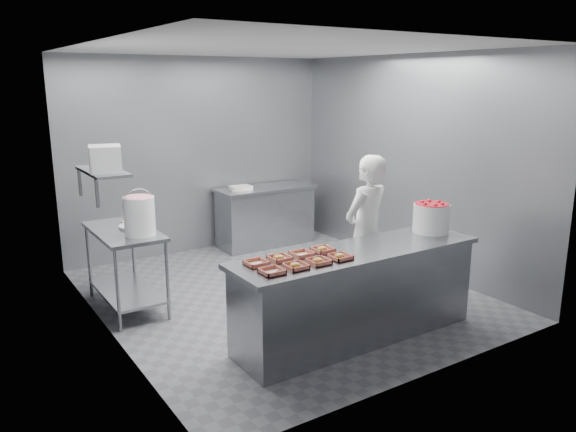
# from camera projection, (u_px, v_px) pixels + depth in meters

# --- Properties ---
(floor) EXTENTS (4.50, 4.50, 0.00)m
(floor) POSITION_uv_depth(u_px,v_px,m) (282.00, 294.00, 6.64)
(floor) COLOR #4C4C51
(floor) RESTS_ON ground
(ceiling) EXTENTS (4.50, 4.50, 0.00)m
(ceiling) POSITION_uv_depth(u_px,v_px,m) (282.00, 48.00, 5.98)
(ceiling) COLOR white
(ceiling) RESTS_ON wall_back
(wall_back) EXTENTS (4.00, 0.04, 2.80)m
(wall_back) POSITION_uv_depth(u_px,v_px,m) (199.00, 156.00, 8.14)
(wall_back) COLOR slate
(wall_back) RESTS_ON ground
(wall_left) EXTENTS (0.04, 4.50, 2.80)m
(wall_left) POSITION_uv_depth(u_px,v_px,m) (102.00, 197.00, 5.25)
(wall_left) COLOR slate
(wall_left) RESTS_ON ground
(wall_right) EXTENTS (0.04, 4.50, 2.80)m
(wall_right) POSITION_uv_depth(u_px,v_px,m) (410.00, 164.00, 7.37)
(wall_right) COLOR slate
(wall_right) RESTS_ON ground
(service_counter) EXTENTS (2.60, 0.70, 0.90)m
(service_counter) POSITION_uv_depth(u_px,v_px,m) (357.00, 294.00, 5.43)
(service_counter) COLOR slate
(service_counter) RESTS_ON ground
(prep_table) EXTENTS (0.60, 1.20, 0.90)m
(prep_table) POSITION_uv_depth(u_px,v_px,m) (125.00, 257.00, 6.12)
(prep_table) COLOR slate
(prep_table) RESTS_ON ground
(back_counter) EXTENTS (1.50, 0.60, 0.90)m
(back_counter) POSITION_uv_depth(u_px,v_px,m) (265.00, 216.00, 8.56)
(back_counter) COLOR slate
(back_counter) RESTS_ON ground
(wall_shelf) EXTENTS (0.35, 0.90, 0.03)m
(wall_shelf) POSITION_uv_depth(u_px,v_px,m) (103.00, 171.00, 5.80)
(wall_shelf) COLOR slate
(wall_shelf) RESTS_ON wall_left
(tray_0) EXTENTS (0.19, 0.18, 0.04)m
(tray_0) POSITION_uv_depth(u_px,v_px,m) (272.00, 271.00, 4.67)
(tray_0) COLOR tan
(tray_0) RESTS_ON service_counter
(tray_1) EXTENTS (0.19, 0.18, 0.06)m
(tray_1) POSITION_uv_depth(u_px,v_px,m) (296.00, 266.00, 4.79)
(tray_1) COLOR tan
(tray_1) RESTS_ON service_counter
(tray_2) EXTENTS (0.19, 0.18, 0.06)m
(tray_2) POSITION_uv_depth(u_px,v_px,m) (318.00, 261.00, 4.92)
(tray_2) COLOR tan
(tray_2) RESTS_ON service_counter
(tray_3) EXTENTS (0.19, 0.18, 0.06)m
(tray_3) POSITION_uv_depth(u_px,v_px,m) (340.00, 257.00, 5.04)
(tray_3) COLOR tan
(tray_3) RESTS_ON service_counter
(tray_4) EXTENTS (0.19, 0.18, 0.04)m
(tray_4) POSITION_uv_depth(u_px,v_px,m) (256.00, 263.00, 4.88)
(tray_4) COLOR tan
(tray_4) RESTS_ON service_counter
(tray_5) EXTENTS (0.19, 0.18, 0.06)m
(tray_5) POSITION_uv_depth(u_px,v_px,m) (279.00, 258.00, 5.00)
(tray_5) COLOR tan
(tray_5) RESTS_ON service_counter
(tray_6) EXTENTS (0.19, 0.18, 0.04)m
(tray_6) POSITION_uv_depth(u_px,v_px,m) (302.00, 254.00, 5.13)
(tray_6) COLOR tan
(tray_6) RESTS_ON service_counter
(tray_7) EXTENTS (0.19, 0.18, 0.06)m
(tray_7) POSITION_uv_depth(u_px,v_px,m) (323.00, 249.00, 5.26)
(tray_7) COLOR tan
(tray_7) RESTS_ON service_counter
(worker) EXTENTS (0.69, 0.53, 1.70)m
(worker) POSITION_uv_depth(u_px,v_px,m) (366.00, 232.00, 6.15)
(worker) COLOR white
(worker) RESTS_ON ground
(strawberry_tub) EXTENTS (0.38, 0.38, 0.31)m
(strawberry_tub) POSITION_uv_depth(u_px,v_px,m) (431.00, 217.00, 5.91)
(strawberry_tub) COLOR white
(strawberry_tub) RESTS_ON service_counter
(glaze_bucket) EXTENTS (0.34, 0.32, 0.49)m
(glaze_bucket) POSITION_uv_depth(u_px,v_px,m) (139.00, 215.00, 5.79)
(glaze_bucket) COLOR white
(glaze_bucket) RESTS_ON prep_table
(bucket_lid) EXTENTS (0.43, 0.43, 0.03)m
(bucket_lid) POSITION_uv_depth(u_px,v_px,m) (135.00, 226.00, 6.14)
(bucket_lid) COLOR white
(bucket_lid) RESTS_ON prep_table
(rag) EXTENTS (0.13, 0.11, 0.02)m
(rag) POSITION_uv_depth(u_px,v_px,m) (128.00, 222.00, 6.33)
(rag) COLOR #CCB28C
(rag) RESTS_ON prep_table
(appliance) EXTENTS (0.39, 0.42, 0.26)m
(appliance) POSITION_uv_depth(u_px,v_px,m) (105.00, 159.00, 5.66)
(appliance) COLOR gray
(appliance) RESTS_ON wall_shelf
(paper_stack) EXTENTS (0.33, 0.27, 0.06)m
(paper_stack) POSITION_uv_depth(u_px,v_px,m) (241.00, 188.00, 8.23)
(paper_stack) COLOR silver
(paper_stack) RESTS_ON back_counter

